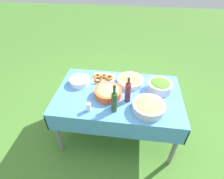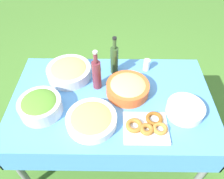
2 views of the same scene
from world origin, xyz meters
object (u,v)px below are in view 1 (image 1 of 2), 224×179
Objects in this scene: olive_oil_bottle at (114,101)px; bread_bowl at (149,106)px; wine_bottle at (128,92)px; pasta_bowl at (108,92)px; salad_bowl at (160,86)px; donut_platter at (103,78)px; fruit_bowl at (131,80)px; plate_stack at (80,81)px.

olive_oil_bottle reaches higher than bread_bowl.
wine_bottle reaches higher than bread_bowl.
pasta_bowl is 0.96× the size of olive_oil_bottle.
salad_bowl is 0.84× the size of bread_bowl.
olive_oil_bottle is at bearing -68.65° from donut_platter.
pasta_bowl is at bearing 165.35° from wine_bottle.
wine_bottle is 0.35m from fruit_bowl.
donut_platter is 0.85× the size of bread_bowl.
plate_stack is 0.67m from wine_bottle.
salad_bowl is at bearing 17.00° from pasta_bowl.
olive_oil_bottle reaches higher than fruit_bowl.
plate_stack is (-0.39, 0.19, -0.02)m from pasta_bowl.
bread_bowl reaches higher than pasta_bowl.
bread_bowl is 1.04× the size of fruit_bowl.
wine_bottle is at bearing -47.56° from donut_platter.
wine_bottle is at bearing -21.67° from plate_stack.
bread_bowl is 0.50m from fruit_bowl.
pasta_bowl is (-0.60, -0.18, -0.01)m from salad_bowl.
bread_bowl is (0.85, -0.36, 0.02)m from plate_stack.
bread_bowl is at bearing -26.71° from wine_bottle.
plate_stack is at bearing 139.49° from olive_oil_bottle.
olive_oil_bottle is at bearing -40.51° from plate_stack.
plate_stack is 0.93m from bread_bowl.
wine_bottle is at bearing 153.29° from bread_bowl.
plate_stack is 0.65m from olive_oil_bottle.
salad_bowl is 0.63m from pasta_bowl.
plate_stack is 0.64m from fruit_bowl.
donut_platter is 1.16× the size of plate_stack.
donut_platter is at bearing 169.64° from salad_bowl.
olive_oil_bottle is (0.21, -0.55, 0.11)m from donut_platter.
fruit_bowl reaches higher than plate_stack.
salad_bowl is 0.99m from plate_stack.
bread_bowl is at bearing -111.55° from salad_bowl.
salad_bowl is 0.92× the size of pasta_bowl.
wine_bottle reaches higher than olive_oil_bottle.
donut_platter is 0.36m from fruit_bowl.
salad_bowl is 0.88× the size of olive_oil_bottle.
salad_bowl is 0.45m from wine_bottle.
olive_oil_bottle is (0.49, -0.42, 0.10)m from plate_stack.
fruit_bowl reaches higher than donut_platter.
pasta_bowl is 1.07× the size of donut_platter.
donut_platter is at bearing 111.35° from olive_oil_bottle.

